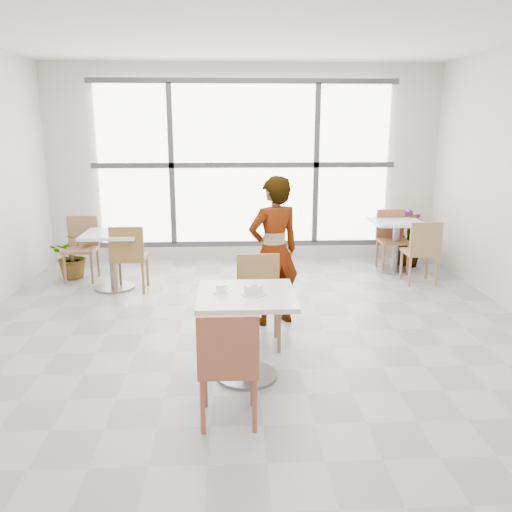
{
  "coord_description": "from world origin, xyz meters",
  "views": [
    {
      "loc": [
        -0.21,
        -4.67,
        2.09
      ],
      "look_at": [
        0.0,
        -0.3,
        1.0
      ],
      "focal_mm": 36.94,
      "sensor_mm": 36.0,
      "label": 1
    }
  ],
  "objects_px": {
    "oatmeal_bowl": "(254,289)",
    "bg_chair_left_near": "(129,254)",
    "chair_far": "(259,293)",
    "bg_chair_right_near": "(422,248)",
    "bg_chair_right_far": "(392,235)",
    "coffee_cup": "(221,289)",
    "plant_left": "(74,255)",
    "chair_near": "(228,361)",
    "person": "(274,251)",
    "bg_table_left": "(113,252)",
    "main_table": "(246,319)",
    "bg_table_right": "(396,238)",
    "plant_right": "(407,239)",
    "bg_chair_left_far": "(82,243)"
  },
  "relations": [
    {
      "from": "oatmeal_bowl",
      "to": "bg_chair_left_near",
      "type": "bearing_deg",
      "value": 120.96
    },
    {
      "from": "chair_far",
      "to": "bg_chair_left_near",
      "type": "bearing_deg",
      "value": 132.78
    },
    {
      "from": "bg_chair_right_near",
      "to": "bg_chair_right_far",
      "type": "relative_size",
      "value": 1.0
    },
    {
      "from": "coffee_cup",
      "to": "bg_chair_right_near",
      "type": "bearing_deg",
      "value": 44.01
    },
    {
      "from": "coffee_cup",
      "to": "plant_left",
      "type": "relative_size",
      "value": 0.24
    },
    {
      "from": "chair_far",
      "to": "bg_chair_right_near",
      "type": "relative_size",
      "value": 1.0
    },
    {
      "from": "chair_near",
      "to": "person",
      "type": "xyz_separation_m",
      "value": [
        0.48,
        2.0,
        0.3
      ]
    },
    {
      "from": "chair_near",
      "to": "bg_chair_left_near",
      "type": "height_order",
      "value": "same"
    },
    {
      "from": "bg_table_left",
      "to": "bg_chair_left_near",
      "type": "relative_size",
      "value": 0.86
    },
    {
      "from": "main_table",
      "to": "bg_table_left",
      "type": "height_order",
      "value": "same"
    },
    {
      "from": "bg_chair_left_near",
      "to": "bg_table_left",
      "type": "bearing_deg",
      "value": -32.75
    },
    {
      "from": "main_table",
      "to": "plant_left",
      "type": "xyz_separation_m",
      "value": [
        -2.32,
        3.13,
        -0.2
      ]
    },
    {
      "from": "chair_far",
      "to": "person",
      "type": "xyz_separation_m",
      "value": [
        0.19,
        0.51,
        0.3
      ]
    },
    {
      "from": "chair_near",
      "to": "bg_table_left",
      "type": "distance_m",
      "value": 3.66
    },
    {
      "from": "main_table",
      "to": "person",
      "type": "relative_size",
      "value": 0.5
    },
    {
      "from": "main_table",
      "to": "plant_left",
      "type": "relative_size",
      "value": 1.23
    },
    {
      "from": "main_table",
      "to": "bg_table_right",
      "type": "bearing_deg",
      "value": 55.18
    },
    {
      "from": "bg_table_right",
      "to": "bg_chair_right_near",
      "type": "relative_size",
      "value": 0.86
    },
    {
      "from": "chair_far",
      "to": "bg_chair_right_far",
      "type": "bearing_deg",
      "value": 51.65
    },
    {
      "from": "chair_near",
      "to": "plant_left",
      "type": "xyz_separation_m",
      "value": [
        -2.17,
        3.87,
        -0.18
      ]
    },
    {
      "from": "plant_left",
      "to": "chair_far",
      "type": "bearing_deg",
      "value": -44.0
    },
    {
      "from": "bg_table_left",
      "to": "plant_right",
      "type": "bearing_deg",
      "value": 12.95
    },
    {
      "from": "bg_chair_left_far",
      "to": "bg_chair_right_far",
      "type": "xyz_separation_m",
      "value": [
        4.45,
        0.35,
        0.0
      ]
    },
    {
      "from": "chair_near",
      "to": "plant_right",
      "type": "distance_m",
      "value": 5.08
    },
    {
      "from": "chair_near",
      "to": "bg_table_left",
      "type": "relative_size",
      "value": 1.16
    },
    {
      "from": "coffee_cup",
      "to": "chair_near",
      "type": "bearing_deg",
      "value": -85.58
    },
    {
      "from": "bg_chair_left_near",
      "to": "bg_chair_right_near",
      "type": "xyz_separation_m",
      "value": [
        3.84,
        0.13,
        0.0
      ]
    },
    {
      "from": "person",
      "to": "bg_table_right",
      "type": "xyz_separation_m",
      "value": [
        1.95,
        2.01,
        -0.31
      ]
    },
    {
      "from": "bg_table_left",
      "to": "bg_chair_left_far",
      "type": "height_order",
      "value": "bg_chair_left_far"
    },
    {
      "from": "person",
      "to": "plant_right",
      "type": "distance_m",
      "value": 3.22
    },
    {
      "from": "bg_chair_right_near",
      "to": "bg_table_left",
      "type": "bearing_deg",
      "value": -0.36
    },
    {
      "from": "oatmeal_bowl",
      "to": "bg_chair_right_near",
      "type": "distance_m",
      "value": 3.52
    },
    {
      "from": "chair_far",
      "to": "plant_left",
      "type": "height_order",
      "value": "chair_far"
    },
    {
      "from": "chair_near",
      "to": "bg_table_right",
      "type": "distance_m",
      "value": 4.69
    },
    {
      "from": "oatmeal_bowl",
      "to": "person",
      "type": "distance_m",
      "value": 1.32
    },
    {
      "from": "oatmeal_bowl",
      "to": "bg_chair_left_near",
      "type": "height_order",
      "value": "bg_chair_left_near"
    },
    {
      "from": "bg_table_left",
      "to": "bg_chair_left_far",
      "type": "distance_m",
      "value": 0.72
    },
    {
      "from": "bg_chair_left_far",
      "to": "plant_left",
      "type": "height_order",
      "value": "bg_chair_left_far"
    },
    {
      "from": "bg_chair_left_far",
      "to": "bg_chair_right_near",
      "type": "xyz_separation_m",
      "value": [
        4.6,
        -0.52,
        0.0
      ]
    },
    {
      "from": "plant_left",
      "to": "plant_right",
      "type": "bearing_deg",
      "value": 5.07
    },
    {
      "from": "bg_table_right",
      "to": "plant_right",
      "type": "height_order",
      "value": "plant_right"
    },
    {
      "from": "plant_right",
      "to": "oatmeal_bowl",
      "type": "bearing_deg",
      "value": -124.75
    },
    {
      "from": "bg_chair_left_near",
      "to": "bg_chair_right_far",
      "type": "distance_m",
      "value": 3.82
    },
    {
      "from": "oatmeal_bowl",
      "to": "coffee_cup",
      "type": "height_order",
      "value": "oatmeal_bowl"
    },
    {
      "from": "coffee_cup",
      "to": "person",
      "type": "distance_m",
      "value": 1.34
    },
    {
      "from": "chair_far",
      "to": "coffee_cup",
      "type": "xyz_separation_m",
      "value": [
        -0.35,
        -0.72,
        0.28
      ]
    },
    {
      "from": "bg_table_right",
      "to": "bg_chair_left_near",
      "type": "height_order",
      "value": "bg_chair_left_near"
    },
    {
      "from": "chair_near",
      "to": "bg_chair_right_far",
      "type": "bearing_deg",
      "value": -120.02
    },
    {
      "from": "oatmeal_bowl",
      "to": "plant_left",
      "type": "bearing_deg",
      "value": 127.01
    },
    {
      "from": "bg_chair_left_far",
      "to": "plant_right",
      "type": "bearing_deg",
      "value": 5.71
    }
  ]
}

